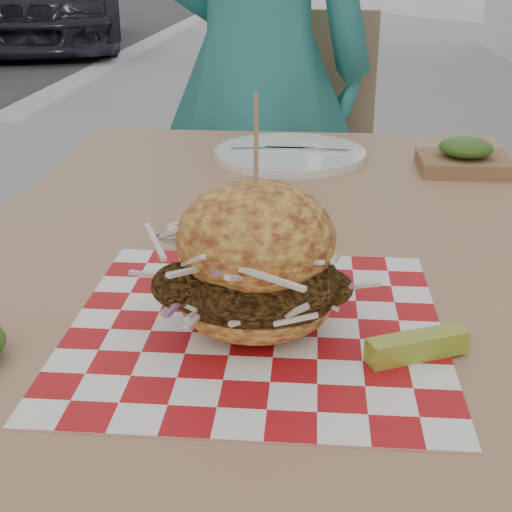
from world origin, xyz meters
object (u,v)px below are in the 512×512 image
object	(u,v)px
patio_table	(278,295)
sandwich	(256,266)
patio_chair	(302,162)
diner	(256,69)

from	to	relation	value
patio_table	sandwich	size ratio (longest dim) A/B	5.33
patio_table	patio_chair	world-z (taller)	patio_chair
diner	patio_table	distance (m)	1.01
patio_chair	sandwich	distance (m)	1.34
patio_chair	diner	bearing A→B (deg)	-135.07
diner	patio_table	size ratio (longest dim) A/B	1.37
patio_table	sandwich	world-z (taller)	sandwich
patio_table	diner	bearing A→B (deg)	96.26
patio_table	patio_chair	distance (m)	1.09
diner	patio_chair	world-z (taller)	diner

